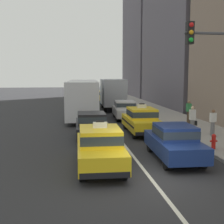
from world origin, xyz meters
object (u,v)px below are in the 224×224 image
Objects in this scene: bus_left_third at (83,97)px; taxi_right_second at (141,120)px; box_truck_right_fourth at (112,93)px; taxi_right_fifth at (105,97)px; sedan_right_nearest at (174,141)px; pedestrian_near_crosswalk at (189,112)px; pedestrian_trailing at (192,120)px; taxi_left_nearest at (100,147)px; sedan_right_third at (125,109)px; taxi_left_fourth at (81,99)px; pedestrian_far_corner at (213,122)px; fire_hydrant at (214,141)px; sedan_left_second at (91,125)px.

taxi_right_second is (3.37, -8.29, -0.94)m from bus_left_third.
box_truck_right_fourth is 7.14m from taxi_right_fifth.
sedan_right_nearest is at bearing -90.02° from box_truck_right_fourth.
bus_left_third is 9.59m from pedestrian_near_crosswalk.
taxi_right_second reaches higher than pedestrian_trailing.
sedan_right_third is at bearing 75.24° from taxi_left_nearest.
taxi_right_second is 1.04× the size of sedan_right_third.
taxi_left_fourth is 5.28m from box_truck_right_fourth.
sedan_right_third is at bearing 89.34° from taxi_right_second.
pedestrian_far_corner reaches higher than fire_hydrant.
sedan_right_nearest is at bearing -116.10° from pedestrian_near_crosswalk.
pedestrian_near_crosswalk is (4.12, -3.83, 0.17)m from sedan_right_third.
sedan_right_nearest is 0.94× the size of taxi_right_fifth.
pedestrian_near_crosswalk is at bearing -37.79° from bus_left_third.
box_truck_right_fourth reaches higher than sedan_left_second.
taxi_left_nearest is 1.05× the size of sedan_right_third.
box_truck_right_fourth is 15.14m from pedestrian_trailing.
pedestrian_trailing is at bearing -78.97° from box_truck_right_fourth.
bus_left_third is 12.56m from pedestrian_far_corner.
pedestrian_far_corner is 3.45m from fire_hydrant.
pedestrian_near_crosswalk is 3.87m from pedestrian_trailing.
sedan_left_second is at bearing -179.22° from pedestrian_trailing.
taxi_left_nearest reaches higher than sedan_left_second.
fire_hydrant is (-0.49, -3.76, -0.46)m from pedestrian_trailing.
taxi_left_fourth is 1.05× the size of sedan_right_nearest.
sedan_left_second is at bearing -98.67° from taxi_right_fifth.
sedan_left_second is 2.53× the size of pedestrian_near_crosswalk.
sedan_right_third is at bearing -30.55° from bus_left_third.
taxi_right_fifth reaches higher than pedestrian_near_crosswalk.
pedestrian_far_corner is (1.00, -0.67, -0.06)m from pedestrian_trailing.
pedestrian_trailing is (6.23, 0.08, 0.15)m from sedan_left_second.
sedan_right_third is (0.05, 12.32, 0.00)m from sedan_right_nearest.
box_truck_right_fourth is (3.40, 5.32, -0.04)m from bus_left_third.
pedestrian_near_crosswalk is 2.35× the size of fire_hydrant.
taxi_left_nearest is at bearing -90.35° from taxi_left_fourth.
box_truck_right_fourth is 11.95m from pedestrian_near_crosswalk.
box_truck_right_fourth is 18.80m from fire_hydrant.
sedan_right_nearest and sedan_right_third have the same top height.
taxi_right_fifth reaches higher than sedan_right_third.
pedestrian_trailing is 1.09× the size of pedestrian_far_corner.
bus_left_third reaches higher than taxi_right_fifth.
sedan_right_nearest is 2.65m from fire_hydrant.
taxi_right_fifth is at bearing 89.85° from taxi_right_second.
taxi_left_nearest is at bearing -89.94° from bus_left_third.
taxi_right_fifth is 6.35× the size of fire_hydrant.
taxi_right_fifth is 18.73m from pedestrian_near_crosswalk.
taxi_left_fourth is at bearing 109.99° from pedestrian_far_corner.
sedan_right_nearest is 0.95× the size of taxi_right_second.
bus_left_third is (-0.02, 15.03, 0.94)m from taxi_left_nearest.
box_truck_right_fourth is (3.24, -4.07, 0.90)m from taxi_left_fourth.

